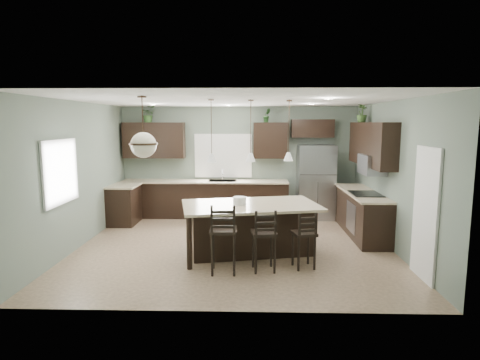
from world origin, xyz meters
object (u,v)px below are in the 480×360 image
bar_stool_left (223,238)px  bar_stool_right (304,240)px  plant_back_left (149,114)px  kitchen_island (250,229)px  bar_stool_center (264,240)px  refrigerator (316,182)px  serving_dish (240,201)px

bar_stool_left → bar_stool_right: (1.31, 0.25, -0.09)m
bar_stool_left → plant_back_left: size_ratio=2.80×
kitchen_island → bar_stool_center: 0.90m
bar_stool_left → refrigerator: bearing=59.3°
refrigerator → bar_stool_left: size_ratio=1.61×
refrigerator → plant_back_left: bearing=178.1°
kitchen_island → bar_stool_right: bar_stool_right is taller
serving_dish → plant_back_left: plant_back_left is taller
serving_dish → plant_back_left: size_ratio=0.59×
kitchen_island → bar_stool_right: (0.89, -0.72, 0.02)m
serving_dish → bar_stool_right: (1.08, -0.68, -0.51)m
plant_back_left → bar_stool_left: bearing=-61.4°
bar_stool_left → plant_back_left: bearing=116.2°
bar_stool_right → plant_back_left: bearing=119.1°
refrigerator → serving_dish: bearing=-122.3°
serving_dish → plant_back_left: bearing=128.3°
refrigerator → bar_stool_center: refrigerator is taller
bar_stool_left → serving_dish: bearing=73.8°
serving_dish → bar_stool_center: serving_dish is taller
plant_back_left → bar_stool_center: bearing=-54.0°
serving_dish → kitchen_island: bearing=11.6°
kitchen_island → bar_stool_right: 1.14m
bar_stool_left → bar_stool_right: 1.34m
kitchen_island → bar_stool_left: (-0.43, -0.98, 0.11)m
kitchen_island → plant_back_left: size_ratio=5.95×
bar_stool_center → serving_dish: bearing=109.0°
bar_stool_center → kitchen_island: bearing=96.6°
serving_dish → bar_stool_right: serving_dish is taller
bar_stool_left → bar_stool_right: bar_stool_left is taller
kitchen_island → plant_back_left: 4.48m
refrigerator → bar_stool_right: 3.66m
plant_back_left → serving_dish: bearing=-51.7°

